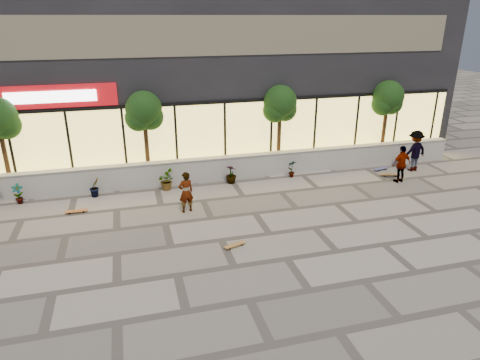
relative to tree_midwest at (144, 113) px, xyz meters
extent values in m
plane|color=#A89F91|center=(3.50, -7.70, -2.99)|extent=(80.00, 80.00, 0.00)
cube|color=beige|center=(3.50, -0.70, -2.49)|extent=(22.00, 0.35, 1.00)
cube|color=#B2AFA8|center=(3.50, -0.70, -1.97)|extent=(22.00, 0.42, 0.04)
cube|color=black|center=(3.50, 4.80, 1.26)|extent=(24.00, 9.00, 8.50)
cube|color=#FFDE66|center=(3.50, 0.28, -1.29)|extent=(23.04, 0.05, 3.00)
cube|color=black|center=(3.50, 0.25, 0.26)|extent=(23.04, 0.08, 0.15)
cube|color=#AA0C12|center=(-3.50, 0.23, 0.81)|extent=(5.00, 0.10, 0.90)
cube|color=white|center=(-3.50, 0.16, 0.81)|extent=(3.40, 0.06, 0.45)
cube|color=brown|center=(3.50, 0.28, 3.01)|extent=(21.60, 0.05, 1.60)
imported|color=black|center=(-5.00, -1.25, -2.58)|extent=(0.43, 0.29, 0.81)
imported|color=black|center=(-2.20, -1.25, -2.58)|extent=(0.57, 0.57, 0.81)
imported|color=black|center=(0.60, -1.25, -2.58)|extent=(0.68, 0.77, 0.81)
imported|color=black|center=(3.40, -1.25, -2.58)|extent=(0.64, 0.64, 0.81)
imported|color=black|center=(6.20, -1.25, -2.58)|extent=(0.46, 0.35, 0.81)
cylinder|color=#432818|center=(-5.50, 0.00, -1.37)|extent=(0.18, 0.18, 3.24)
sphere|color=black|center=(-5.25, 0.05, -0.18)|extent=(1.10, 1.10, 1.10)
cylinder|color=#432818|center=(0.00, 0.00, -1.37)|extent=(0.18, 0.18, 3.24)
sphere|color=black|center=(0.00, 0.00, 0.18)|extent=(1.50, 1.50, 1.50)
sphere|color=black|center=(-0.25, -0.05, -0.18)|extent=(1.10, 1.10, 1.10)
sphere|color=black|center=(0.25, 0.05, -0.18)|extent=(1.10, 1.10, 1.10)
cylinder|color=#432818|center=(6.00, 0.00, -1.37)|extent=(0.18, 0.18, 3.24)
sphere|color=black|center=(6.00, 0.00, 0.18)|extent=(1.50, 1.50, 1.50)
sphere|color=black|center=(5.75, -0.05, -0.18)|extent=(1.10, 1.10, 1.10)
sphere|color=black|center=(6.25, 0.05, -0.18)|extent=(1.10, 1.10, 1.10)
cylinder|color=#432818|center=(11.50, 0.00, -1.37)|extent=(0.18, 0.18, 3.24)
sphere|color=black|center=(11.50, 0.00, 0.18)|extent=(1.50, 1.50, 1.50)
sphere|color=black|center=(11.25, -0.05, -0.18)|extent=(1.10, 1.10, 1.10)
sphere|color=black|center=(11.75, 0.05, -0.18)|extent=(1.10, 1.10, 1.10)
imported|color=white|center=(1.11, -3.63, -2.21)|extent=(0.64, 0.50, 1.55)
imported|color=silver|center=(10.50, -3.05, -2.17)|extent=(1.00, 0.52, 1.63)
imported|color=maroon|center=(11.98, -1.89, -2.03)|extent=(1.32, 0.88, 1.90)
cube|color=#A06B34|center=(2.17, -6.61, -2.91)|extent=(0.75, 0.41, 0.02)
cylinder|color=black|center=(2.36, -6.47, -2.96)|extent=(0.06, 0.04, 0.05)
cylinder|color=black|center=(2.41, -6.60, -2.96)|extent=(0.06, 0.04, 0.05)
cylinder|color=black|center=(1.94, -6.62, -2.96)|extent=(0.06, 0.04, 0.05)
cylinder|color=black|center=(1.98, -6.74, -2.96)|extent=(0.06, 0.04, 0.05)
cube|color=#BD5F23|center=(-2.82, -2.69, -2.90)|extent=(0.79, 0.23, 0.02)
cylinder|color=black|center=(-2.58, -2.61, -2.96)|extent=(0.06, 0.03, 0.06)
cylinder|color=black|center=(-2.58, -2.75, -2.96)|extent=(0.06, 0.03, 0.06)
cylinder|color=black|center=(-3.06, -2.63, -2.96)|extent=(0.06, 0.03, 0.06)
cylinder|color=black|center=(-3.06, -2.77, -2.96)|extent=(0.06, 0.03, 0.06)
cube|color=brown|center=(10.50, -2.33, -2.89)|extent=(0.87, 0.43, 0.02)
cylinder|color=black|center=(10.77, -2.32, -2.96)|extent=(0.07, 0.05, 0.06)
cylinder|color=black|center=(10.73, -2.47, -2.96)|extent=(0.07, 0.05, 0.06)
cylinder|color=black|center=(10.27, -2.19, -2.96)|extent=(0.07, 0.05, 0.06)
cylinder|color=black|center=(10.23, -2.33, -2.96)|extent=(0.07, 0.05, 0.06)
cube|color=#4D508E|center=(10.58, -1.50, -2.90)|extent=(0.82, 0.38, 0.02)
cylinder|color=black|center=(10.80, -1.37, -2.96)|extent=(0.06, 0.04, 0.06)
cylinder|color=black|center=(10.84, -1.51, -2.96)|extent=(0.06, 0.04, 0.06)
cylinder|color=black|center=(10.33, -1.49, -2.96)|extent=(0.06, 0.04, 0.06)
cylinder|color=black|center=(10.36, -1.63, -2.96)|extent=(0.06, 0.04, 0.06)
camera|label=1|loc=(-0.74, -17.99, 3.78)|focal=32.00mm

